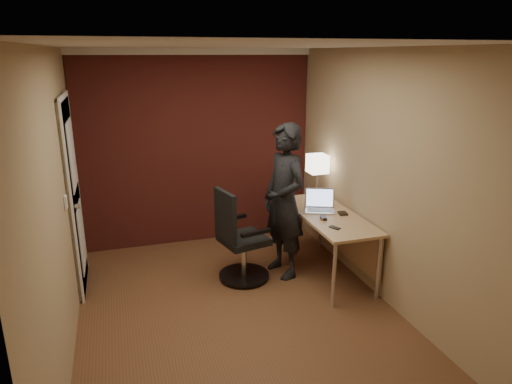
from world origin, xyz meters
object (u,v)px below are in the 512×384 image
(desk, at_px, (333,224))
(laptop, at_px, (319,204))
(wallet, at_px, (343,213))
(desk_lamp, at_px, (317,164))
(mouse, at_px, (323,218))
(phone, at_px, (335,228))
(office_chair, at_px, (238,242))
(person, at_px, (284,201))

(desk, xyz_separation_m, laptop, (-0.11, 0.15, 0.19))
(desk, height_order, wallet, wallet)
(desk_lamp, distance_m, wallet, 0.78)
(mouse, xyz_separation_m, phone, (0.00, -0.27, -0.01))
(laptop, height_order, office_chair, office_chair)
(desk_lamp, distance_m, mouse, 0.89)
(desk, bearing_deg, desk_lamp, 84.43)
(desk, xyz_separation_m, office_chair, (-1.07, 0.14, -0.14))
(desk, bearing_deg, mouse, -142.62)
(desk, relative_size, person, 0.86)
(wallet, xyz_separation_m, office_chair, (-1.14, 0.21, -0.28))
(office_chair, bearing_deg, desk, -7.42)
(phone, height_order, office_chair, office_chair)
(phone, xyz_separation_m, person, (-0.33, 0.57, 0.13))
(desk, height_order, desk_lamp, desk_lamp)
(wallet, height_order, person, person)
(desk, relative_size, desk_lamp, 2.80)
(desk_lamp, relative_size, mouse, 5.35)
(mouse, relative_size, phone, 0.87)
(wallet, bearing_deg, phone, -128.07)
(phone, height_order, wallet, wallet)
(desk, xyz_separation_m, person, (-0.53, 0.15, 0.27))
(desk, height_order, person, person)
(laptop, bearing_deg, office_chair, -179.16)
(desk_lamp, height_order, wallet, desk_lamp)
(desk_lamp, bearing_deg, wallet, -88.56)
(phone, bearing_deg, office_chair, 123.56)
(desk, bearing_deg, wallet, -41.73)
(mouse, bearing_deg, office_chair, 175.25)
(desk_lamp, distance_m, laptop, 0.59)
(mouse, bearing_deg, desk, 51.28)
(mouse, bearing_deg, desk_lamp, 84.88)
(desk_lamp, height_order, office_chair, desk_lamp)
(office_chair, bearing_deg, person, 1.65)
(mouse, relative_size, wallet, 0.91)
(desk_lamp, bearing_deg, phone, -104.26)
(mouse, height_order, wallet, mouse)
(laptop, height_order, wallet, laptop)
(mouse, xyz_separation_m, wallet, (0.28, 0.09, -0.01))
(mouse, height_order, office_chair, office_chair)
(desk_lamp, bearing_deg, person, -143.12)
(laptop, distance_m, mouse, 0.32)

